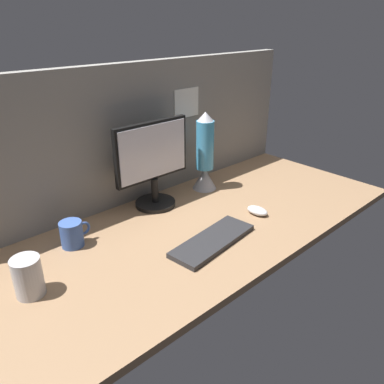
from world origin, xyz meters
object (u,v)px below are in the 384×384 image
(mug_steel, at_px, (28,277))
(mug_ceramic_blue, at_px, (72,234))
(lava_lamp, at_px, (205,158))
(monitor, at_px, (153,162))
(mouse, at_px, (257,211))
(keyboard, at_px, (213,241))

(mug_steel, bearing_deg, mug_ceramic_blue, 36.50)
(mug_ceramic_blue, xyz_separation_m, lava_lamp, (0.72, 0.04, 0.11))
(monitor, height_order, lava_lamp, same)
(mug_ceramic_blue, bearing_deg, monitor, 8.56)
(monitor, relative_size, mug_ceramic_blue, 3.26)
(monitor, relative_size, mug_steel, 2.97)
(mug_steel, distance_m, lava_lamp, 0.97)
(monitor, height_order, mug_ceramic_blue, monitor)
(mouse, relative_size, mug_ceramic_blue, 0.82)
(mouse, xyz_separation_m, mug_ceramic_blue, (-0.70, 0.31, 0.03))
(mouse, height_order, mug_ceramic_blue, mug_ceramic_blue)
(keyboard, distance_m, mug_ceramic_blue, 0.52)
(mouse, xyz_separation_m, lava_lamp, (0.02, 0.35, 0.14))
(mug_ceramic_blue, bearing_deg, lava_lamp, 3.29)
(mouse, bearing_deg, monitor, 121.16)
(keyboard, distance_m, lava_lamp, 0.53)
(monitor, relative_size, keyboard, 1.03)
(monitor, bearing_deg, mug_steel, -160.57)
(monitor, bearing_deg, lava_lamp, -4.52)
(mug_ceramic_blue, bearing_deg, keyboard, -40.90)
(lava_lamp, bearing_deg, monitor, 175.48)
(mug_ceramic_blue, height_order, lava_lamp, lava_lamp)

